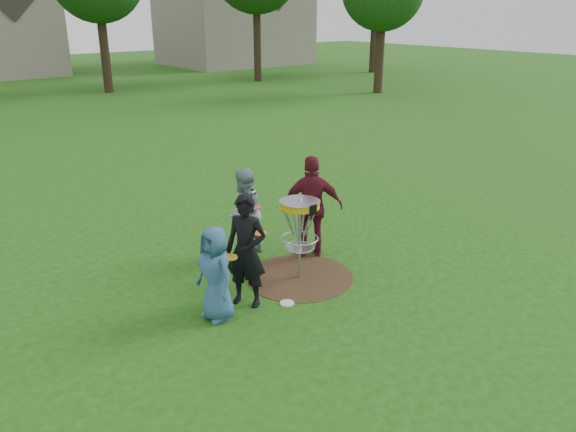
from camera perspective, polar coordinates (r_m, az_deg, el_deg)
ground at (r=9.43m, az=1.14°, el=-6.20°), size 100.00×100.00×0.00m
dirt_patch at (r=9.43m, az=1.14°, el=-6.18°), size 1.80×1.80×0.01m
player_blue at (r=8.02m, az=-7.37°, el=-5.83°), size 0.50×0.72×1.41m
player_black at (r=8.28m, az=-4.27°, el=-3.56°), size 0.69×0.76×1.74m
player_grey at (r=9.94m, az=-4.53°, el=0.26°), size 0.97×0.88×1.62m
player_maroon at (r=9.90m, az=2.47°, el=0.91°), size 1.14×0.99×1.85m
disc_on_grass at (r=8.63m, az=-0.10°, el=-8.85°), size 0.22×0.22×0.02m
disc_golf_basket at (r=9.02m, az=1.19°, el=-0.41°), size 0.66×0.67×1.38m
held_discs at (r=8.92m, az=-2.38°, el=-0.70°), size 2.22×1.45×0.29m
house_row at (r=40.82m, az=-25.60°, el=18.47°), size 44.50×10.65×11.62m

